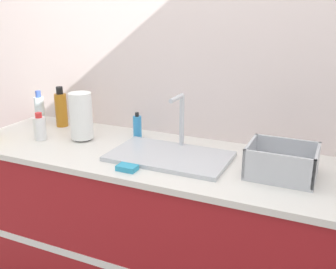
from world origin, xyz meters
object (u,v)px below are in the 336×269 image
(sink, at_px, (170,154))
(dish_rack, at_px, (281,165))
(bottle_clear, at_px, (40,110))
(bottle_amber, at_px, (61,109))
(soap_dispenser, at_px, (137,127))
(bottle_white_spray, at_px, (40,128))
(paper_towel_roll, at_px, (81,116))

(sink, xyz_separation_m, dish_rack, (0.52, 0.00, 0.03))
(bottle_clear, distance_m, bottle_amber, 0.14)
(bottle_clear, relative_size, soap_dispenser, 1.47)
(bottle_clear, xyz_separation_m, soap_dispenser, (0.65, 0.03, -0.03))
(sink, relative_size, bottle_white_spray, 3.76)
(bottle_white_spray, height_order, soap_dispenser, bottle_white_spray)
(dish_rack, relative_size, soap_dispenser, 1.98)
(soap_dispenser, bearing_deg, bottle_white_spray, -152.84)
(soap_dispenser, bearing_deg, bottle_clear, -177.17)
(paper_towel_roll, height_order, bottle_amber, paper_towel_roll)
(paper_towel_roll, height_order, bottle_white_spray, paper_towel_roll)
(sink, distance_m, bottle_white_spray, 0.76)
(dish_rack, bearing_deg, paper_towel_roll, 177.64)
(bottle_clear, height_order, soap_dispenser, bottle_clear)
(bottle_clear, bearing_deg, bottle_white_spray, -48.94)
(sink, relative_size, bottle_amber, 2.36)
(bottle_clear, bearing_deg, soap_dispenser, 2.83)
(sink, height_order, bottle_amber, sink)
(bottle_white_spray, xyz_separation_m, soap_dispenser, (0.47, 0.24, -0.00))
(bottle_clear, distance_m, bottle_white_spray, 0.28)
(sink, relative_size, soap_dispenser, 3.93)
(dish_rack, xyz_separation_m, soap_dispenser, (-0.81, 0.19, 0.01))
(paper_towel_roll, relative_size, soap_dispenser, 1.79)
(sink, xyz_separation_m, soap_dispenser, (-0.29, 0.20, 0.05))
(sink, relative_size, bottle_clear, 2.67)
(dish_rack, height_order, bottle_white_spray, bottle_white_spray)
(paper_towel_roll, distance_m, bottle_clear, 0.41)
(bottle_amber, relative_size, bottle_white_spray, 1.60)
(paper_towel_roll, xyz_separation_m, bottle_white_spray, (-0.21, -0.09, -0.07))
(bottle_amber, relative_size, soap_dispenser, 1.67)
(bottle_clear, height_order, bottle_amber, bottle_amber)
(bottle_white_spray, distance_m, soap_dispenser, 0.53)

